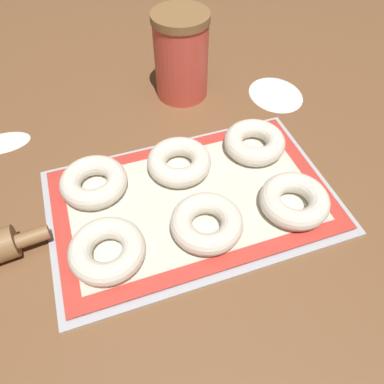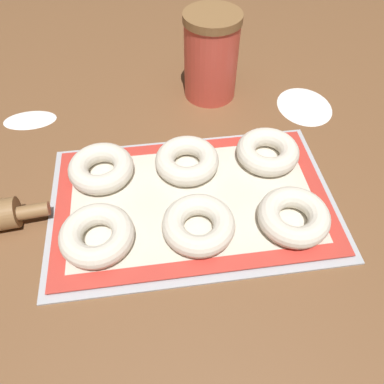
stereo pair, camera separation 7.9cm
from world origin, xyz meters
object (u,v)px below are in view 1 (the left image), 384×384
bagel_front_center (204,224)px  baking_tray (192,201)px  bagel_back_left (94,182)px  flour_canister (181,56)px  bagel_back_right (254,142)px  bagel_front_right (294,201)px  bagel_back_center (181,161)px  bagel_front_left (107,250)px

bagel_front_center → baking_tray: bearing=86.9°
bagel_back_left → flour_canister: size_ratio=0.64×
bagel_back_right → flour_canister: bearing=106.6°
baking_tray → bagel_front_center: 0.07m
bagel_front_center → bagel_front_right: same height
bagel_front_right → bagel_back_right: same height
bagel_front_right → bagel_front_center: bearing=178.1°
bagel_back_left → bagel_back_center: bearing=-0.7°
bagel_front_right → bagel_back_center: bearing=135.2°
bagel_back_left → bagel_front_right: bearing=-25.9°
bagel_front_center → flour_canister: (0.09, 0.38, 0.06)m
bagel_front_right → bagel_back_right: bearing=90.8°
bagel_back_left → bagel_back_right: 0.31m
bagel_back_center → baking_tray: bearing=-94.3°
bagel_back_center → bagel_back_left: bearing=179.3°
bagel_back_right → bagel_front_center: bearing=-137.1°
flour_canister → bagel_front_left: bearing=-122.6°
bagel_back_left → bagel_front_center: bearing=-44.0°
baking_tray → bagel_back_right: bearing=27.0°
bagel_front_right → bagel_back_center: (-0.15, 0.15, 0.00)m
bagel_back_left → flour_canister: 0.34m
bagel_front_center → flour_canister: 0.39m
bagel_back_left → bagel_back_right: same height
flour_canister → bagel_back_left: bearing=-135.3°
bagel_back_center → bagel_back_right: same height
bagel_front_left → baking_tray: bearing=22.6°
bagel_front_right → bagel_back_left: 0.34m
baking_tray → bagel_front_right: 0.17m
bagel_back_right → baking_tray: bearing=-153.0°
bagel_back_center → flour_canister: bearing=71.8°
bagel_front_right → bagel_back_right: size_ratio=1.00×
baking_tray → bagel_front_left: bagel_front_left is taller
bagel_front_right → bagel_back_center: same height
bagel_front_center → bagel_back_right: (0.16, 0.15, 0.00)m
bagel_front_center → bagel_front_right: bearing=-1.9°
bagel_front_right → bagel_back_left: (-0.31, 0.15, 0.00)m
bagel_back_center → flour_canister: size_ratio=0.64×
baking_tray → bagel_back_center: 0.08m
bagel_front_right → flour_canister: bearing=100.6°
bagel_back_center → bagel_front_right: bearing=-44.8°
bagel_front_left → bagel_back_right: 0.34m
baking_tray → flour_canister: bearing=75.0°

